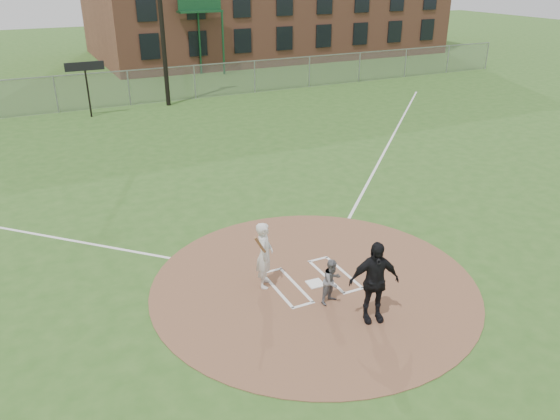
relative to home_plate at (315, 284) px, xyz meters
name	(u,v)px	position (x,y,z in m)	size (l,w,h in m)	color
ground	(314,284)	(-0.02, 0.04, -0.03)	(140.00, 140.00, 0.00)	#2F571E
dirt_circle	(314,284)	(-0.02, 0.04, -0.02)	(8.40, 8.40, 0.02)	brown
home_plate	(315,284)	(0.00, 0.00, 0.00)	(0.41, 0.41, 0.03)	white
foul_line_first	(388,144)	(8.98, 9.04, -0.03)	(0.10, 24.00, 0.01)	white
catcher	(332,281)	(-0.05, -0.87, 0.57)	(0.56, 0.44, 1.16)	slate
umpire	(374,282)	(0.42, -1.89, 0.99)	(1.17, 0.49, 2.00)	black
batters_boxes	(311,281)	(-0.02, 0.19, -0.01)	(2.08, 1.88, 0.01)	white
batter_at_plate	(265,255)	(-1.19, 0.53, 0.87)	(0.89, 1.01, 1.78)	silver
outfield_fence	(129,88)	(-0.02, 22.04, 0.98)	(56.08, 0.08, 2.03)	slate
scoreboard_sign	(85,72)	(-2.52, 20.24, 2.35)	(2.00, 0.10, 2.93)	black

